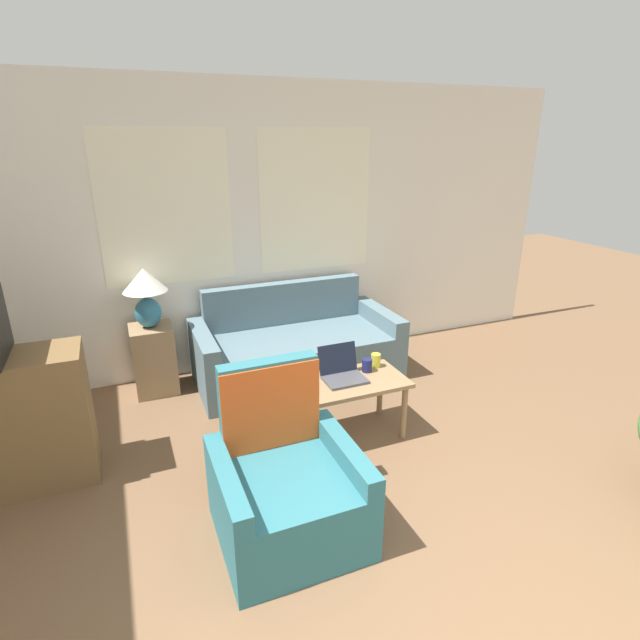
% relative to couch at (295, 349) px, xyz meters
% --- Properties ---
extents(wall_back, '(6.48, 0.06, 2.60)m').
position_rel_couch_xyz_m(wall_back, '(-0.22, 0.45, 1.05)').
color(wall_back, white).
rests_on(wall_back, ground_plane).
extents(couch, '(1.83, 0.87, 0.82)m').
position_rel_couch_xyz_m(couch, '(0.00, 0.00, 0.00)').
color(couch, slate).
rests_on(couch, ground_plane).
extents(armchair, '(0.77, 0.74, 0.95)m').
position_rel_couch_xyz_m(armchair, '(-0.72, -1.84, 0.01)').
color(armchair, '#2D6B75').
rests_on(armchair, ground_plane).
extents(side_table, '(0.35, 0.35, 0.60)m').
position_rel_couch_xyz_m(side_table, '(-1.24, 0.17, 0.04)').
color(side_table, '#937551').
rests_on(side_table, ground_plane).
extents(table_lamp, '(0.36, 0.36, 0.51)m').
position_rel_couch_xyz_m(table_lamp, '(-1.24, 0.17, 0.67)').
color(table_lamp, teal).
rests_on(table_lamp, side_table).
extents(coffee_table, '(0.84, 0.46, 0.46)m').
position_rel_couch_xyz_m(coffee_table, '(0.01, -1.12, 0.14)').
color(coffee_table, '#8E704C').
rests_on(coffee_table, ground_plane).
extents(laptop, '(0.30, 0.28, 0.23)m').
position_rel_couch_xyz_m(laptop, '(-0.01, -1.07, 0.25)').
color(laptop, '#47474C').
rests_on(laptop, coffee_table).
extents(cup_navy, '(0.07, 0.07, 0.11)m').
position_rel_couch_xyz_m(cup_navy, '(0.31, -0.99, 0.25)').
color(cup_navy, gold).
rests_on(cup_navy, coffee_table).
extents(cup_yellow, '(0.08, 0.08, 0.10)m').
position_rel_couch_xyz_m(cup_yellow, '(0.21, -1.03, 0.25)').
color(cup_yellow, '#191E4C').
rests_on(cup_yellow, coffee_table).
extents(tv_remote, '(0.05, 0.15, 0.02)m').
position_rel_couch_xyz_m(tv_remote, '(-0.29, -1.13, 0.21)').
color(tv_remote, black).
rests_on(tv_remote, coffee_table).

